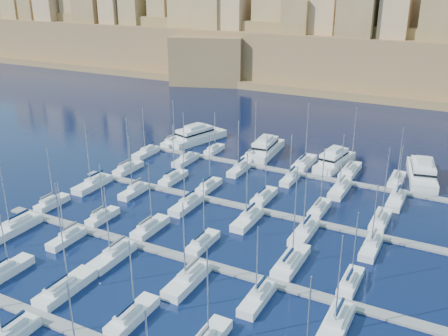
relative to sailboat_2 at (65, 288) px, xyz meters
The scene contains 48 objects.
ground 30.91m from the sailboat_2, 64.87° to the left, with size 600.00×600.00×0.00m, color black.
pontoon_mid_near 20.69m from the sailboat_2, 50.60° to the left, with size 84.00×2.00×0.40m, color slate.
pontoon_mid_far 40.19m from the sailboat_2, 70.93° to the left, with size 84.00×2.00×0.40m, color slate.
pontoon_far 61.40m from the sailboat_2, 77.66° to the left, with size 84.00×2.00×0.40m, color slate.
sailboat_1 11.56m from the sailboat_2, behind, with size 2.64×8.80×13.66m.
sailboat_2 is the anchor object (origin of this frame).
sailboat_3 12.63m from the sailboat_2, ahead, with size 2.71×9.03×12.30m.
sailboat_12 31.52m from the sailboat_2, 138.78° to the left, with size 2.33×7.78×12.55m.
sailboat_13 23.20m from the sailboat_2, 117.11° to the left, with size 2.27×7.55×11.53m.
sailboat_14 21.29m from the sailboat_2, 89.99° to the left, with size 2.65×8.84×13.41m.
sailboat_15 23.77m from the sailboat_2, 61.78° to the left, with size 2.44×8.15×12.67m.
sailboat_16 34.77m from the sailboat_2, 39.42° to the left, with size 3.14×10.46×17.18m.
sailboat_17 42.26m from the sailboat_2, 29.58° to the left, with size 2.39×7.97×12.41m.
sailboat_18 23.84m from the sailboat_2, 156.27° to the left, with size 3.31×11.03×16.71m.
sailboat_19 15.39m from the sailboat_2, 133.10° to the left, with size 2.31×7.69×11.89m.
sailboat_20 10.36m from the sailboat_2, 87.90° to the left, with size 2.85×9.49×13.46m.
sailboat_21 17.93m from the sailboat_2, 34.22° to the left, with size 3.01×10.03×14.09m.
sailboat_22 28.17m from the sailboat_2, 22.58° to the left, with size 2.56×8.55×12.71m.
sailboat_23 38.83m from the sailboat_2, 14.97° to the left, with size 3.04×10.15×14.73m.
sailboat_24 48.50m from the sailboat_2, 116.90° to the left, with size 2.63×8.77×13.38m.
sailboat_25 44.14m from the sailboat_2, 101.99° to the left, with size 2.59×8.62×13.33m.
sailboat_26 42.87m from the sailboat_2, 89.70° to the left, with size 2.40×7.99×12.49m.
sailboat_27 45.20m from the sailboat_2, 73.14° to the left, with size 2.63×8.78×14.18m.
sailboat_28 49.79m from the sailboat_2, 59.84° to the left, with size 2.50×8.35×13.38m.
sailboat_29 56.89m from the sailboat_2, 49.84° to the left, with size 2.77×9.23×15.29m.
sailboat_30 39.36m from the sailboat_2, 125.55° to the left, with size 3.05×10.16×15.52m.
sailboat_31 35.45m from the sailboat_2, 110.81° to the left, with size 2.36×7.88×13.41m.
sailboat_32 32.51m from the sailboat_2, 88.46° to the left, with size 2.76×9.18×14.08m.
sailboat_33 35.45m from the sailboat_2, 66.06° to the left, with size 2.82×9.38×14.47m.
sailboat_34 41.22m from the sailboat_2, 51.72° to the left, with size 2.84×9.48×14.16m.
sailboat_35 49.66m from the sailboat_2, 41.36° to the left, with size 2.56×8.54×12.70m.
sailboat_36 69.47m from the sailboat_2, 109.81° to the left, with size 2.70×8.99×12.71m.
sailboat_37 65.50m from the sailboat_2, 99.06° to the left, with size 2.29×7.62×11.10m.
sailboat_38 65.71m from the sailboat_2, 89.41° to the left, with size 2.91×9.70×14.74m.
sailboat_39 67.56m from the sailboat_2, 78.05° to the left, with size 3.15×10.50×15.89m.
sailboat_40 70.72m from the sailboat_2, 69.09° to the left, with size 3.12×10.42×16.34m.
sailboat_41 74.60m from the sailboat_2, 61.23° to the left, with size 2.72×9.06×13.19m.
sailboat_42 60.02m from the sailboat_2, 114.46° to the left, with size 2.67×8.91×12.90m.
sailboat_43 56.14m from the sailboat_2, 103.27° to the left, with size 2.67×8.90×13.26m.
sailboat_44 54.96m from the sailboat_2, 88.24° to the left, with size 2.49×8.31×13.03m.
sailboat_45 57.06m from the sailboat_2, 75.33° to the left, with size 2.33×7.77×11.54m.
sailboat_46 60.23m from the sailboat_2, 64.36° to the left, with size 2.88×9.59×13.49m.
sailboat_47 66.14m from the sailboat_2, 55.22° to the left, with size 2.86×9.55×12.96m.
motor_yacht_a 72.87m from the sailboat_2, 105.19° to the left, with size 10.60×19.18×5.25m.
motor_yacht_b 69.44m from the sailboat_2, 88.06° to the left, with size 6.01×16.76×5.25m.
motor_yacht_c 71.91m from the sailboat_2, 73.34° to the left, with size 6.63×15.90×5.25m.
motor_yacht_d 81.19m from the sailboat_2, 60.03° to the left, with size 9.07×19.14×5.25m.
fortified_city 184.22m from the sailboat_2, 85.96° to the left, with size 460.00×108.95×59.52m.
Camera 1 is at (36.05, -72.03, 43.61)m, focal length 40.00 mm.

